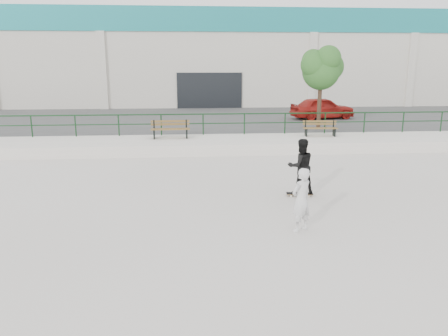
{
  "coord_description": "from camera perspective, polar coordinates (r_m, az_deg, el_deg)",
  "views": [
    {
      "loc": [
        -1.76,
        -10.1,
        3.83
      ],
      "look_at": [
        -0.74,
        2.0,
        0.93
      ],
      "focal_mm": 35.0,
      "sensor_mm": 36.0,
      "label": 1
    }
  ],
  "objects": [
    {
      "name": "railing",
      "position": [
        21.13,
        -0.02,
        6.39
      ],
      "size": [
        28.0,
        0.06,
        1.03
      ],
      "color": "#15391B",
      "rests_on": "ledge"
    },
    {
      "name": "ground",
      "position": [
        10.94,
        4.76,
        -7.12
      ],
      "size": [
        120.0,
        120.0,
        0.0
      ],
      "primitive_type": "plane",
      "color": "#B1ABA2",
      "rests_on": "ground"
    },
    {
      "name": "bench_left",
      "position": [
        20.31,
        -7.02,
        5.05
      ],
      "size": [
        1.8,
        0.59,
        0.82
      ],
      "rotation": [
        0.0,
        0.0,
        0.04
      ],
      "color": "brown",
      "rests_on": "ledge"
    },
    {
      "name": "skateboard",
      "position": [
        13.19,
        9.85,
        -3.33
      ],
      "size": [
        0.8,
        0.31,
        0.09
      ],
      "rotation": [
        0.0,
        0.0,
        -0.14
      ],
      "color": "black",
      "rests_on": "ground"
    },
    {
      "name": "commercial_building",
      "position": [
        42.13,
        -2.52,
        14.42
      ],
      "size": [
        44.2,
        16.33,
        8.0
      ],
      "color": "#BCB4A9",
      "rests_on": "ground"
    },
    {
      "name": "bench_right",
      "position": [
        21.25,
        12.43,
        5.08
      ],
      "size": [
        1.63,
        0.62,
        0.74
      ],
      "rotation": [
        0.0,
        0.0,
        -0.1
      ],
      "color": "brown",
      "rests_on": "ledge"
    },
    {
      "name": "red_car",
      "position": [
        28.04,
        12.72,
        7.66
      ],
      "size": [
        4.17,
        2.25,
        1.35
      ],
      "primitive_type": "imported",
      "rotation": [
        0.0,
        0.0,
        1.75
      ],
      "color": "maroon",
      "rests_on": "parking_strip"
    },
    {
      "name": "standing_skater",
      "position": [
        12.98,
        9.99,
        0.22
      ],
      "size": [
        0.86,
        0.71,
        1.64
      ],
      "primitive_type": "imported",
      "rotation": [
        0.0,
        0.0,
        3.25
      ],
      "color": "black",
      "rests_on": "skateboard"
    },
    {
      "name": "tree",
      "position": [
        23.46,
        12.65,
        12.76
      ],
      "size": [
        2.39,
        2.13,
        4.25
      ],
      "color": "#402A20",
      "rests_on": "parking_strip"
    },
    {
      "name": "parking_strip",
      "position": [
        28.38,
        -1.25,
        6.17
      ],
      "size": [
        60.0,
        14.0,
        0.5
      ],
      "primitive_type": "cube",
      "color": "#3E3E3E",
      "rests_on": "ground"
    },
    {
      "name": "ledge",
      "position": [
        20.0,
        0.29,
        3.11
      ],
      "size": [
        30.0,
        3.0,
        0.5
      ],
      "primitive_type": "cube",
      "color": "beige",
      "rests_on": "ground"
    },
    {
      "name": "seated_skater",
      "position": [
        10.3,
        10.05,
        -4.14
      ],
      "size": [
        0.66,
        0.61,
        1.52
      ],
      "primitive_type": "imported",
      "rotation": [
        0.0,
        0.0,
        3.72
      ],
      "color": "silver",
      "rests_on": "ground"
    }
  ]
}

